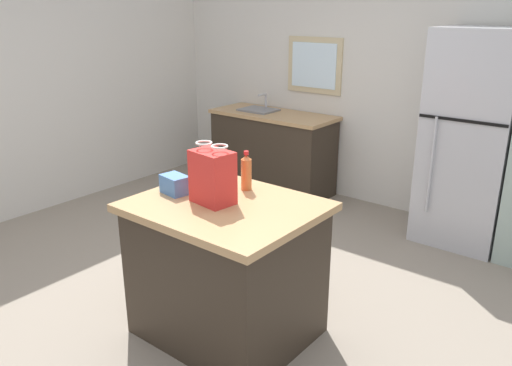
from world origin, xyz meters
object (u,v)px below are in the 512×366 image
(kitchen_island, at_px, (227,269))
(refrigerator, at_px, (471,140))
(shopping_bag, at_px, (213,177))
(small_box, at_px, (175,184))
(bottle, at_px, (246,172))

(kitchen_island, distance_m, refrigerator, 2.54)
(refrigerator, relative_size, shopping_bag, 5.07)
(kitchen_island, distance_m, shopping_bag, 0.62)
(refrigerator, height_order, shopping_bag, refrigerator)
(kitchen_island, bearing_deg, shopping_bag, -154.30)
(shopping_bag, xyz_separation_m, small_box, (-0.30, -0.03, -0.11))
(bottle, bearing_deg, shopping_bag, -91.53)
(refrigerator, relative_size, small_box, 10.65)
(small_box, xyz_separation_m, bottle, (0.31, 0.34, 0.06))
(small_box, bearing_deg, bottle, 47.59)
(kitchen_island, relative_size, bottle, 4.25)
(small_box, bearing_deg, shopping_bag, 6.00)
(shopping_bag, distance_m, small_box, 0.32)
(refrigerator, xyz_separation_m, shopping_bag, (-0.78, -2.43, 0.13))
(small_box, distance_m, bottle, 0.46)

